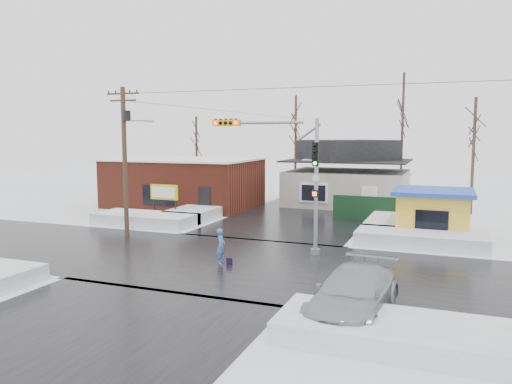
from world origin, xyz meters
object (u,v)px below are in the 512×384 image
(utility_pole, at_px, (126,152))
(kiosk, at_px, (433,213))
(car, at_px, (353,294))
(pedestrian, at_px, (221,246))
(marquee_sign, at_px, (164,193))
(traffic_signal, at_px, (287,166))

(utility_pole, xyz_separation_m, kiosk, (17.43, 6.49, -3.65))
(kiosk, height_order, car, kiosk)
(car, bearing_deg, kiosk, 87.14)
(pedestrian, relative_size, car, 0.30)
(utility_pole, distance_m, pedestrian, 10.04)
(car, bearing_deg, marquee_sign, 142.81)
(pedestrian, bearing_deg, marquee_sign, 29.61)
(marquee_sign, height_order, pedestrian, marquee_sign)
(utility_pole, height_order, kiosk, utility_pole)
(marquee_sign, relative_size, pedestrian, 1.50)
(utility_pole, bearing_deg, marquee_sign, 100.13)
(pedestrian, bearing_deg, kiosk, -54.66)
(utility_pole, bearing_deg, traffic_signal, -2.95)
(traffic_signal, height_order, car, traffic_signal)
(pedestrian, height_order, car, pedestrian)
(traffic_signal, height_order, utility_pole, utility_pole)
(pedestrian, distance_m, car, 8.67)
(utility_pole, height_order, pedestrian, utility_pole)
(marquee_sign, distance_m, kiosk, 18.51)
(marquee_sign, bearing_deg, utility_pole, -79.87)
(kiosk, relative_size, pedestrian, 2.70)
(kiosk, height_order, pedestrian, kiosk)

